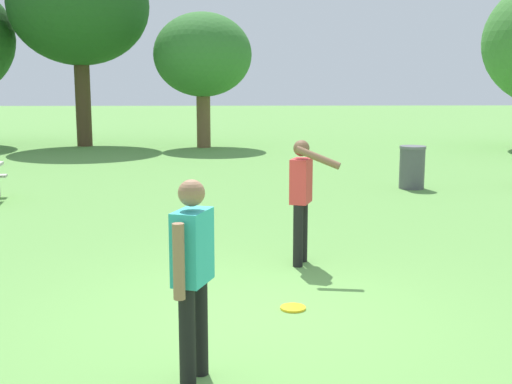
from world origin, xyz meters
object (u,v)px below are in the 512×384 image
(tree_slender_mid, at_px, (203,56))
(frisbee, at_px, (293,308))
(trash_can_further_along, at_px, (412,167))
(person_catcher, at_px, (302,192))
(tree_far_right, at_px, (79,6))
(person_thrower, at_px, (193,268))

(tree_slender_mid, bearing_deg, frisbee, -84.12)
(frisbee, distance_m, trash_can_further_along, 8.56)
(person_catcher, bearing_deg, tree_far_right, 111.83)
(frisbee, height_order, trash_can_further_along, trash_can_further_along)
(trash_can_further_along, xyz_separation_m, tree_slender_mid, (-5.15, 9.57, 2.82))
(person_thrower, xyz_separation_m, frisbee, (0.94, 1.66, -0.93))
(person_thrower, xyz_separation_m, person_catcher, (1.19, 3.40, 0.02))
(person_catcher, bearing_deg, tree_slender_mid, 97.45)
(frisbee, bearing_deg, tree_far_right, 109.18)
(person_catcher, distance_m, tree_slender_mid, 16.00)
(trash_can_further_along, height_order, tree_slender_mid, tree_slender_mid)
(person_thrower, distance_m, tree_slender_mid, 19.25)
(tree_slender_mid, bearing_deg, trash_can_further_along, -61.72)
(person_thrower, distance_m, tree_far_right, 20.83)
(frisbee, distance_m, tree_far_right, 19.77)
(frisbee, height_order, tree_far_right, tree_far_right)
(person_catcher, xyz_separation_m, frisbee, (-0.26, -1.74, -0.95))
(frisbee, relative_size, tree_slender_mid, 0.06)
(person_thrower, height_order, tree_slender_mid, tree_slender_mid)
(person_catcher, xyz_separation_m, tree_far_right, (-6.53, 16.31, 4.11))
(person_catcher, distance_m, tree_far_right, 18.05)
(person_thrower, relative_size, tree_far_right, 0.23)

